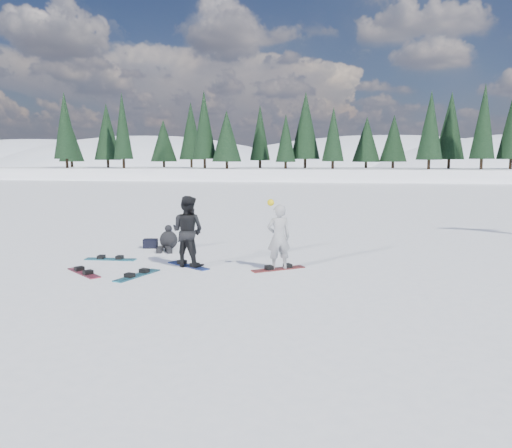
{
  "coord_description": "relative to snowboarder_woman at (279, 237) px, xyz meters",
  "views": [
    {
      "loc": [
        2.09,
        -12.55,
        2.98
      ],
      "look_at": [
        -0.16,
        1.28,
        1.1
      ],
      "focal_mm": 35.0,
      "sensor_mm": 36.0,
      "label": 1
    }
  ],
  "objects": [
    {
      "name": "ground",
      "position": [
        -0.59,
        -0.43,
        -0.89
      ],
      "size": [
        420.0,
        420.0,
        0.0
      ],
      "primitive_type": "plane",
      "color": "white",
      "rests_on": "ground"
    },
    {
      "name": "alpine_backdrop",
      "position": [
        -12.31,
        188.74,
        -14.86
      ],
      "size": [
        412.5,
        227.0,
        53.2
      ],
      "color": "white",
      "rests_on": "ground"
    },
    {
      "name": "snowboarder_woman",
      "position": [
        0.0,
        0.0,
        0.0
      ],
      "size": [
        0.75,
        0.62,
        1.9
      ],
      "rotation": [
        0.0,
        0.0,
        3.52
      ],
      "color": "#A2A2A7",
      "rests_on": "ground"
    },
    {
      "name": "snowboarder_man",
      "position": [
        -2.5,
        0.01,
        0.09
      ],
      "size": [
        1.11,
        0.96,
        1.95
      ],
      "primitive_type": "imported",
      "rotation": [
        0.0,
        0.0,
        2.88
      ],
      "color": "black",
      "rests_on": "ground"
    },
    {
      "name": "seated_rider",
      "position": [
        -3.85,
        2.25,
        -0.57
      ],
      "size": [
        0.71,
        1.04,
        0.81
      ],
      "rotation": [
        0.0,
        0.0,
        0.35
      ],
      "color": "black",
      "rests_on": "ground"
    },
    {
      "name": "gear_bag",
      "position": [
        -4.55,
        2.5,
        -0.74
      ],
      "size": [
        0.49,
        0.37,
        0.3
      ],
      "primitive_type": "cube",
      "rotation": [
        0.0,
        0.0,
        0.17
      ],
      "color": "black",
      "rests_on": "ground"
    },
    {
      "name": "snowboard_woman",
      "position": [
        0.0,
        0.0,
        -0.87
      ],
      "size": [
        1.4,
        1.07,
        0.03
      ],
      "primitive_type": "cube",
      "rotation": [
        0.0,
        0.0,
        0.59
      ],
      "color": "maroon",
      "rests_on": "ground"
    },
    {
      "name": "snowboard_man",
      "position": [
        -2.5,
        0.01,
        -0.87
      ],
      "size": [
        1.39,
        1.08,
        0.03
      ],
      "primitive_type": "cube",
      "rotation": [
        0.0,
        0.0,
        -0.61
      ],
      "color": "navy",
      "rests_on": "ground"
    },
    {
      "name": "snowboard_loose_a",
      "position": [
        -3.44,
        -1.3,
        -0.87
      ],
      "size": [
        0.72,
        1.51,
        0.03
      ],
      "primitive_type": "cube",
      "rotation": [
        0.0,
        0.0,
        1.26
      ],
      "color": "#176A82",
      "rests_on": "ground"
    },
    {
      "name": "snowboard_loose_b",
      "position": [
        -4.92,
        -1.25,
        -0.87
      ],
      "size": [
        1.34,
        1.17,
        0.03
      ],
      "primitive_type": "cube",
      "rotation": [
        0.0,
        0.0,
        -0.69
      ],
      "color": "maroon",
      "rests_on": "ground"
    },
    {
      "name": "snowboard_loose_c",
      "position": [
        -5.01,
        0.48,
        -0.87
      ],
      "size": [
        1.51,
        0.34,
        0.03
      ],
      "primitive_type": "cube",
      "rotation": [
        0.0,
        0.0,
        0.04
      ],
      "color": "teal",
      "rests_on": "ground"
    }
  ]
}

